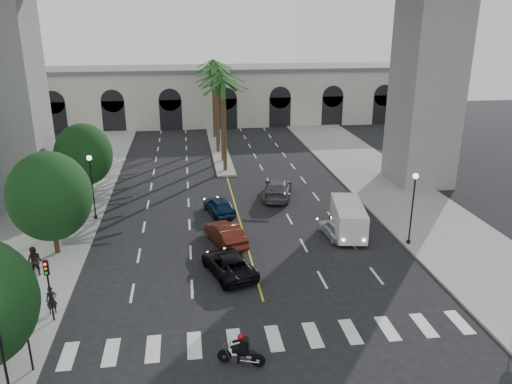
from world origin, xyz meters
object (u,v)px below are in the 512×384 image
(car_d, at_px, (277,188))
(pedestrian_a, at_px, (52,300))
(motorcycle_rider, at_px, (243,351))
(car_a, at_px, (336,229))
(lamp_post_right, at_px, (413,203))
(car_e, at_px, (219,206))
(lamp_post_left_near, at_px, (1,347))
(traffic_signal_far, at_px, (48,281))
(cargo_van, at_px, (348,218))
(lamp_post_left_far, at_px, (92,182))
(pedestrian_b, at_px, (35,262))
(traffic_signal_near, at_px, (25,325))
(car_c, at_px, (229,264))
(car_b, at_px, (225,234))

(car_d, distance_m, pedestrian_a, 23.07)
(motorcycle_rider, height_order, car_a, motorcycle_rider)
(motorcycle_rider, relative_size, pedestrian_a, 1.39)
(lamp_post_right, relative_size, car_e, 1.25)
(lamp_post_left_near, xyz_separation_m, motorcycle_rider, (9.60, 1.72, -2.48))
(traffic_signal_far, relative_size, motorcycle_rider, 1.66)
(lamp_post_left_near, height_order, pedestrian_a, lamp_post_left_near)
(car_a, distance_m, car_d, 9.64)
(cargo_van, bearing_deg, lamp_post_left_far, 173.55)
(motorcycle_rider, relative_size, car_a, 0.56)
(lamp_post_right, height_order, car_e, lamp_post_right)
(car_d, bearing_deg, cargo_van, 127.13)
(traffic_signal_far, distance_m, pedestrian_b, 5.86)
(traffic_signal_near, distance_m, cargo_van, 23.01)
(lamp_post_right, height_order, pedestrian_b, lamp_post_right)
(traffic_signal_near, height_order, motorcycle_rider, traffic_signal_near)
(lamp_post_left_near, bearing_deg, car_a, 39.85)
(car_c, relative_size, cargo_van, 0.87)
(car_a, bearing_deg, motorcycle_rider, 50.99)
(traffic_signal_near, distance_m, traffic_signal_far, 4.00)
(lamp_post_right, relative_size, car_d, 0.92)
(motorcycle_rider, bearing_deg, lamp_post_right, 59.81)
(lamp_post_left_near, distance_m, car_b, 18.19)
(pedestrian_b, bearing_deg, traffic_signal_near, -65.22)
(traffic_signal_near, xyz_separation_m, cargo_van, (18.99, 12.94, -1.21))
(traffic_signal_near, height_order, car_e, traffic_signal_near)
(cargo_van, bearing_deg, lamp_post_left_near, -131.25)
(motorcycle_rider, distance_m, cargo_van, 16.69)
(lamp_post_right, bearing_deg, lamp_post_left_near, -150.31)
(traffic_signal_far, xyz_separation_m, car_d, (15.30, 17.83, -1.67))
(lamp_post_left_far, xyz_separation_m, car_b, (9.90, -5.94, -2.44))
(car_e, bearing_deg, pedestrian_a, 39.09)
(traffic_signal_near, xyz_separation_m, car_e, (9.80, 18.45, -1.78))
(traffic_signal_far, height_order, car_c, traffic_signal_far)
(traffic_signal_far, bearing_deg, cargo_van, 25.21)
(pedestrian_a, bearing_deg, car_d, 33.70)
(lamp_post_left_far, xyz_separation_m, traffic_signal_near, (0.10, -18.50, -0.71))
(lamp_post_left_far, relative_size, car_e, 1.25)
(car_b, bearing_deg, car_d, -137.57)
(traffic_signal_far, relative_size, car_d, 0.63)
(car_a, distance_m, car_c, 9.45)
(motorcycle_rider, relative_size, car_c, 0.44)
(car_d, height_order, cargo_van, cargo_van)
(car_c, relative_size, car_e, 1.16)
(car_e, bearing_deg, motorcycle_rider, 74.31)
(lamp_post_left_far, distance_m, motorcycle_rider, 21.68)
(traffic_signal_near, height_order, car_b, traffic_signal_near)
(traffic_signal_far, bearing_deg, lamp_post_right, 15.98)
(lamp_post_left_near, bearing_deg, lamp_post_right, 29.69)
(traffic_signal_near, relative_size, car_c, 0.73)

